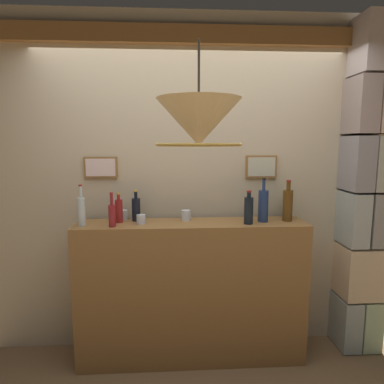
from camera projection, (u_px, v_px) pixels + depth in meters
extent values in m
cube|color=#BCAD8E|center=(190.00, 186.00, 2.85)|extent=(3.33, 0.08, 2.81)
cube|color=olive|center=(190.00, 35.00, 2.62)|extent=(3.33, 0.10, 0.14)
cube|color=olive|center=(101.00, 167.00, 2.73)|extent=(0.27, 0.03, 0.17)
cube|color=beige|center=(101.00, 168.00, 2.72)|extent=(0.24, 0.01, 0.14)
cube|color=olive|center=(261.00, 167.00, 2.81)|extent=(0.26, 0.03, 0.19)
cube|color=#B9B69D|center=(262.00, 167.00, 2.80)|extent=(0.23, 0.01, 0.16)
cube|color=#95A29F|center=(343.00, 319.00, 2.94)|extent=(0.15, 0.36, 0.44)
cube|color=#A2BD99|center=(362.00, 319.00, 2.95)|extent=(0.16, 0.36, 0.44)
cube|color=beige|center=(357.00, 269.00, 2.88)|extent=(0.32, 0.36, 0.44)
cube|color=#A4ADA9|center=(351.00, 218.00, 2.81)|extent=(0.15, 0.36, 0.44)
cube|color=gray|center=(371.00, 217.00, 2.82)|extent=(0.16, 0.36, 0.44)
cube|color=gray|center=(355.00, 163.00, 2.74)|extent=(0.16, 0.36, 0.44)
cube|color=#A9AB99|center=(375.00, 163.00, 2.75)|extent=(0.17, 0.36, 0.44)
cube|color=gray|center=(359.00, 106.00, 2.68)|extent=(0.16, 0.36, 0.44)
cube|color=#D2B195|center=(379.00, 106.00, 2.69)|extent=(0.16, 0.36, 0.44)
cube|color=#B1A3A1|center=(374.00, 46.00, 2.61)|extent=(0.30, 0.36, 0.44)
cube|color=olive|center=(192.00, 291.00, 2.71)|extent=(1.81, 0.36, 1.15)
cylinder|color=black|center=(136.00, 210.00, 2.67)|extent=(0.07, 0.07, 0.18)
cylinder|color=black|center=(136.00, 195.00, 2.66)|extent=(0.03, 0.03, 0.05)
cylinder|color=#B7932D|center=(136.00, 191.00, 2.65)|extent=(0.03, 0.03, 0.01)
cylinder|color=silver|center=(82.00, 212.00, 2.51)|extent=(0.05, 0.05, 0.21)
cylinder|color=silver|center=(81.00, 192.00, 2.49)|extent=(0.02, 0.02, 0.09)
cylinder|color=maroon|center=(80.00, 185.00, 2.48)|extent=(0.03, 0.03, 0.01)
cylinder|color=maroon|center=(119.00, 211.00, 2.62)|extent=(0.06, 0.06, 0.18)
cylinder|color=maroon|center=(119.00, 197.00, 2.60)|extent=(0.02, 0.02, 0.04)
cylinder|color=#B7932D|center=(118.00, 194.00, 2.60)|extent=(0.03, 0.03, 0.01)
cylinder|color=navy|center=(263.00, 206.00, 2.64)|extent=(0.08, 0.08, 0.25)
cylinder|color=navy|center=(264.00, 185.00, 2.62)|extent=(0.02, 0.02, 0.08)
cylinder|color=black|center=(264.00, 179.00, 2.61)|extent=(0.03, 0.03, 0.01)
cylinder|color=black|center=(249.00, 211.00, 2.57)|extent=(0.07, 0.07, 0.21)
cylinder|color=black|center=(249.00, 195.00, 2.55)|extent=(0.03, 0.03, 0.04)
cylinder|color=maroon|center=(249.00, 191.00, 2.55)|extent=(0.04, 0.04, 0.01)
cylinder|color=#593914|center=(288.00, 205.00, 2.67)|extent=(0.08, 0.08, 0.25)
cylinder|color=#593914|center=(288.00, 186.00, 2.65)|extent=(0.03, 0.03, 0.07)
cylinder|color=maroon|center=(289.00, 181.00, 2.64)|extent=(0.04, 0.04, 0.01)
cylinder|color=maroon|center=(112.00, 216.00, 2.49)|extent=(0.05, 0.05, 0.17)
cylinder|color=maroon|center=(112.00, 199.00, 2.47)|extent=(0.02, 0.02, 0.08)
cylinder|color=maroon|center=(111.00, 193.00, 2.46)|extent=(0.03, 0.03, 0.01)
cylinder|color=#1B5423|center=(289.00, 205.00, 2.77)|extent=(0.06, 0.06, 0.22)
cylinder|color=#1B5423|center=(289.00, 188.00, 2.75)|extent=(0.02, 0.02, 0.05)
cylinder|color=#B7932D|center=(289.00, 184.00, 2.75)|extent=(0.03, 0.03, 0.01)
cylinder|color=silver|center=(141.00, 219.00, 2.58)|extent=(0.07, 0.07, 0.07)
cylinder|color=silver|center=(186.00, 215.00, 2.70)|extent=(0.07, 0.07, 0.08)
cylinder|color=silver|center=(123.00, 215.00, 2.72)|extent=(0.07, 0.07, 0.08)
cone|color=beige|center=(199.00, 122.00, 1.65)|extent=(0.42, 0.42, 0.23)
cylinder|color=black|center=(199.00, 69.00, 1.62)|extent=(0.01, 0.01, 0.28)
torus|color=#AD8433|center=(199.00, 145.00, 1.67)|extent=(0.43, 0.43, 0.02)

